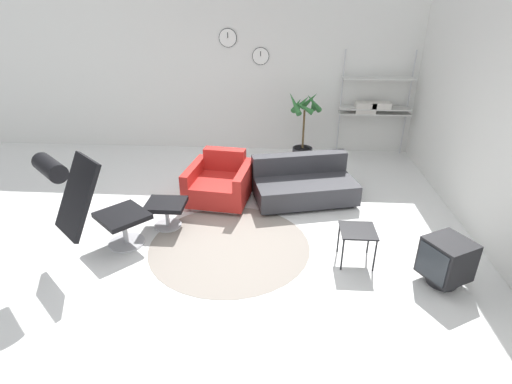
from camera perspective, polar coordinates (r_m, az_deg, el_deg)
The scene contains 12 objects.
ground_plane at distance 5.30m, azimuth -4.12°, elevation -5.24°, with size 12.00×12.00×0.00m, color white.
wall_back at distance 7.77m, azimuth -1.32°, elevation 16.14°, with size 12.00×0.09×2.80m.
wall_right at distance 5.30m, azimuth 31.89°, elevation 7.37°, with size 0.06×12.00×2.80m.
round_rug at distance 4.96m, azimuth -3.80°, elevation -7.63°, with size 1.97×1.97×0.01m.
lounge_chair at distance 4.78m, azimuth -22.94°, elevation -0.84°, with size 1.07×1.10×1.31m.
ottoman at distance 5.35m, azimuth -12.70°, elevation -2.28°, with size 0.50×0.43×0.36m.
armchair_red at distance 5.93m, azimuth -5.18°, elevation 1.15°, with size 0.98×1.00×0.69m.
couch_low at distance 5.97m, azimuth 6.77°, elevation 0.98°, with size 1.60×1.14×0.63m.
side_table at distance 4.63m, azimuth 14.32°, elevation -5.77°, with size 0.39×0.39×0.42m.
crt_television at distance 4.66m, azimuth 25.52°, elevation -8.89°, with size 0.57×0.57×0.52m.
potted_plant at distance 7.25m, azimuth 6.77°, elevation 8.22°, with size 0.64×0.57×1.34m.
shelf_unit at distance 7.77m, azimuth 16.41°, elevation 12.04°, with size 1.29×0.28×1.92m.
Camera 1 is at (0.68, -4.47, 2.76)m, focal length 28.00 mm.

